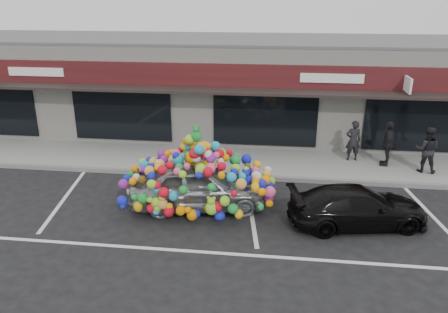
# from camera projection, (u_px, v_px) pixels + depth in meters

# --- Properties ---
(ground) EXTENTS (90.00, 90.00, 0.00)m
(ground) POSITION_uv_depth(u_px,v_px,m) (160.00, 207.00, 13.45)
(ground) COLOR black
(ground) RESTS_ON ground
(shop_building) EXTENTS (24.00, 7.20, 4.31)m
(shop_building) POSITION_uv_depth(u_px,v_px,m) (204.00, 85.00, 20.54)
(shop_building) COLOR silver
(shop_building) RESTS_ON ground
(sidewalk) EXTENTS (26.00, 3.00, 0.15)m
(sidewalk) POSITION_uv_depth(u_px,v_px,m) (186.00, 159.00, 17.14)
(sidewalk) COLOR gray
(sidewalk) RESTS_ON ground
(kerb) EXTENTS (26.00, 0.18, 0.16)m
(kerb) POSITION_uv_depth(u_px,v_px,m) (178.00, 174.00, 15.75)
(kerb) COLOR slate
(kerb) RESTS_ON ground
(parking_stripe_left) EXTENTS (0.73, 4.37, 0.01)m
(parking_stripe_left) POSITION_uv_depth(u_px,v_px,m) (64.00, 199.00, 14.01)
(parking_stripe_left) COLOR silver
(parking_stripe_left) RESTS_ON ground
(parking_stripe_mid) EXTENTS (0.73, 4.37, 0.01)m
(parking_stripe_mid) POSITION_uv_depth(u_px,v_px,m) (251.00, 209.00, 13.31)
(parking_stripe_mid) COLOR silver
(parking_stripe_mid) RESTS_ON ground
(parking_stripe_right) EXTENTS (0.73, 4.37, 0.01)m
(parking_stripe_right) POSITION_uv_depth(u_px,v_px,m) (436.00, 220.00, 12.69)
(parking_stripe_right) COLOR silver
(parking_stripe_right) RESTS_ON ground
(lane_line) EXTENTS (14.00, 0.12, 0.01)m
(lane_line) POSITION_uv_depth(u_px,v_px,m) (213.00, 253.00, 11.08)
(lane_line) COLOR silver
(lane_line) RESTS_ON ground
(toy_car) EXTENTS (3.03, 4.72, 2.60)m
(toy_car) POSITION_uv_depth(u_px,v_px,m) (199.00, 180.00, 13.19)
(toy_car) COLOR #9FA3AA
(toy_car) RESTS_ON ground
(black_sedan) EXTENTS (2.32, 4.12, 1.13)m
(black_sedan) POSITION_uv_depth(u_px,v_px,m) (358.00, 207.00, 12.26)
(black_sedan) COLOR black
(black_sedan) RESTS_ON ground
(pedestrian_a) EXTENTS (0.62, 0.44, 1.57)m
(pedestrian_a) POSITION_uv_depth(u_px,v_px,m) (353.00, 141.00, 16.59)
(pedestrian_a) COLOR #24242A
(pedestrian_a) RESTS_ON sidewalk
(pedestrian_b) EXTENTS (0.94, 0.81, 1.67)m
(pedestrian_b) POSITION_uv_depth(u_px,v_px,m) (427.00, 150.00, 15.48)
(pedestrian_b) COLOR black
(pedestrian_b) RESTS_ON sidewalk
(pedestrian_c) EXTENTS (1.06, 0.62, 1.70)m
(pedestrian_c) POSITION_uv_depth(u_px,v_px,m) (388.00, 143.00, 16.08)
(pedestrian_c) COLOR black
(pedestrian_c) RESTS_ON sidewalk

